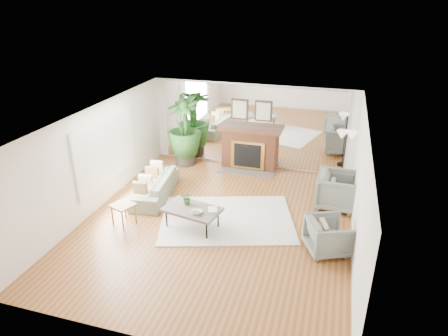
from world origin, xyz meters
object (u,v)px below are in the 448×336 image
(fireplace, at_px, (249,148))
(floor_lamp, at_px, (346,140))
(sofa, at_px, (154,186))
(side_table, at_px, (123,208))
(armchair_back, at_px, (337,190))
(armchair_front, at_px, (328,236))
(potted_ficus, at_px, (184,128))
(coffee_table, at_px, (192,210))

(fireplace, xyz_separation_m, floor_lamp, (2.69, -0.63, 0.74))
(sofa, xyz_separation_m, side_table, (-0.07, -1.44, 0.15))
(armchair_back, xyz_separation_m, armchair_front, (-0.11, -1.97, -0.07))
(fireplace, xyz_separation_m, armchair_front, (2.49, -3.64, -0.29))
(armchair_front, xyz_separation_m, side_table, (-4.49, -0.25, 0.07))
(armchair_back, height_order, potted_ficus, potted_ficus)
(fireplace, relative_size, coffee_table, 1.50)
(potted_ficus, relative_size, floor_lamp, 1.30)
(floor_lamp, bearing_deg, armchair_back, -94.85)
(coffee_table, distance_m, potted_ficus, 3.75)
(coffee_table, distance_m, armchair_front, 2.95)
(sofa, bearing_deg, fireplace, 134.76)
(floor_lamp, bearing_deg, sofa, -158.43)
(coffee_table, relative_size, floor_lamp, 0.83)
(coffee_table, xyz_separation_m, side_table, (-1.54, -0.31, -0.02))
(armchair_back, bearing_deg, sofa, 102.64)
(armchair_back, distance_m, armchair_front, 1.97)
(coffee_table, xyz_separation_m, potted_ficus, (-1.49, 3.37, 0.68))
(armchair_back, height_order, side_table, armchair_back)
(floor_lamp, bearing_deg, coffee_table, -136.81)
(floor_lamp, bearing_deg, armchair_front, -93.76)
(armchair_front, height_order, floor_lamp, floor_lamp)
(fireplace, height_order, potted_ficus, potted_ficus)
(fireplace, height_order, floor_lamp, fireplace)
(armchair_front, height_order, side_table, armchair_front)
(fireplace, xyz_separation_m, sofa, (-1.92, -2.46, -0.37))
(sofa, height_order, armchair_front, armchair_front)
(sofa, relative_size, armchair_back, 2.03)
(sofa, bearing_deg, armchair_back, 92.60)
(sofa, height_order, armchair_back, armchair_back)
(fireplace, distance_m, armchair_front, 4.42)
(sofa, height_order, floor_lamp, floor_lamp)
(armchair_front, bearing_deg, floor_lamp, -27.91)
(armchair_front, distance_m, potted_ficus, 5.66)
(sofa, distance_m, side_table, 1.45)
(fireplace, height_order, armchair_back, fireplace)
(armchair_back, bearing_deg, side_table, 118.62)
(potted_ficus, bearing_deg, armchair_front, -37.64)
(coffee_table, height_order, side_table, side_table)
(sofa, height_order, side_table, sofa)
(sofa, distance_m, armchair_back, 4.59)
(armchair_back, height_order, armchair_front, armchair_back)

